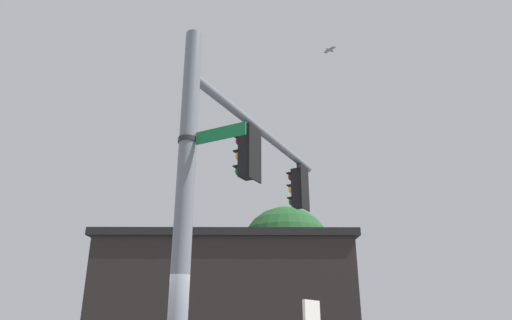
{
  "coord_description": "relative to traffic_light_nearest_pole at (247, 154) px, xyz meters",
  "views": [
    {
      "loc": [
        -5.5,
        -4.27,
        1.82
      ],
      "look_at": [
        2.49,
        0.02,
        5.19
      ],
      "focal_mm": 30.72,
      "sensor_mm": 36.0,
      "label": 1
    }
  ],
  "objects": [
    {
      "name": "traffic_light_mid_inner",
      "position": [
        2.85,
        0.03,
        0.0
      ],
      "size": [
        0.54,
        0.49,
        1.31
      ],
      "color": "black"
    },
    {
      "name": "tree_by_storefront",
      "position": [
        11.57,
        4.38,
        -0.3
      ],
      "size": [
        4.39,
        4.39,
        7.11
      ],
      "color": "#4C3823",
      "rests_on": "ground"
    },
    {
      "name": "bird_flying",
      "position": [
        2.88,
        -1.11,
        4.03
      ],
      "size": [
        0.3,
        0.42,
        0.11
      ],
      "color": "gray"
    },
    {
      "name": "street_name_sign",
      "position": [
        -2.12,
        -0.31,
        -0.48
      ],
      "size": [
        0.35,
        1.3,
        0.22
      ],
      "color": "#147238"
    },
    {
      "name": "storefront_building",
      "position": [
        8.98,
        6.02,
        -2.59
      ],
      "size": [
        10.71,
        12.09,
        5.19
      ],
      "color": "#282321",
      "rests_on": "ground"
    },
    {
      "name": "mast_arm",
      "position": [
        0.77,
        -0.01,
        0.79
      ],
      "size": [
        5.79,
        0.24,
        0.18
      ],
      "primitive_type": "cylinder",
      "rotation": [
        0.0,
        1.57,
        0.01
      ],
      "color": "slate"
    },
    {
      "name": "signal_pole",
      "position": [
        -2.12,
        -0.04,
        -1.76
      ],
      "size": [
        0.31,
        0.31,
        6.88
      ],
      "primitive_type": "cylinder",
      "color": "slate",
      "rests_on": "ground"
    },
    {
      "name": "traffic_light_nearest_pole",
      "position": [
        0.0,
        0.0,
        0.0
      ],
      "size": [
        0.54,
        0.49,
        1.31
      ],
      "color": "black"
    }
  ]
}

